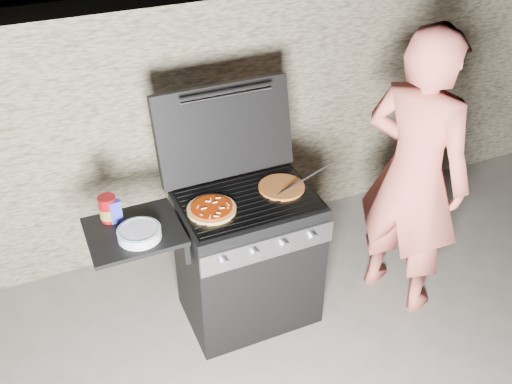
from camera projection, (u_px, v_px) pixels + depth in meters
name	position (u px, v px, depth m)	size (l,w,h in m)	color
ground	(249.00, 310.00, 3.80)	(50.00, 50.00, 0.00)	#625C54
stone_wall	(191.00, 123.00, 4.08)	(8.00, 0.35, 1.80)	gray
gas_grill	(211.00, 270.00, 3.46)	(1.34, 0.79, 0.91)	black
pizza_topped	(212.00, 209.00, 3.18)	(0.28, 0.28, 0.03)	tan
pizza_plain	(282.00, 187.00, 3.37)	(0.27, 0.27, 0.01)	orange
sauce_jar	(108.00, 208.00, 3.10)	(0.10, 0.10, 0.15)	maroon
blue_carton	(116.00, 212.00, 3.09)	(0.06, 0.04, 0.14)	navy
plate_stack	(139.00, 233.00, 3.00)	(0.23, 0.23, 0.05)	silver
person	(414.00, 176.00, 3.43)	(0.69, 0.45, 1.89)	#DC6557
tongs	(305.00, 179.00, 3.38)	(0.01, 0.01, 0.44)	black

